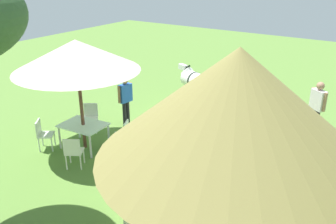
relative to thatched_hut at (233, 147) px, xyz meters
name	(u,v)px	position (x,y,z in m)	size (l,w,h in m)	color
ground_plane	(211,140)	(2.30, -3.84, -2.14)	(36.00, 36.00, 0.00)	#557B33
thatched_hut	(233,147)	(0.00, 0.00, 0.00)	(4.77, 4.77, 3.88)	beige
shade_umbrella	(76,55)	(5.19, -1.35, 0.63)	(3.45, 3.45, 3.20)	brown
patio_dining_table	(83,127)	(5.19, -1.35, -1.48)	(1.34, 1.03, 0.74)	silver
patio_chair_near_lawn	(73,151)	(4.56, -0.36, -1.62)	(0.60, 0.59, 0.90)	white
patio_chair_east_end	(123,134)	(4.13, -1.85, -1.62)	(0.57, 0.58, 0.90)	white
patio_chair_near_hut	(91,115)	(5.86, -2.31, -1.62)	(0.60, 0.60, 0.90)	white
patio_chair_west_end	(43,133)	(6.11, -0.63, -1.62)	(0.60, 0.61, 0.90)	silver
guest_beside_umbrella	(125,97)	(5.18, -3.26, -1.13)	(0.27, 0.60, 1.68)	#222227
standing_watcher	(317,104)	(-0.23, -5.93, -1.08)	(0.54, 0.45, 1.76)	black
striped_lounge_chair	(191,130)	(2.91, -3.64, -1.88)	(0.93, 0.76, 0.64)	#D74544
zebra_nearest_camera	(266,112)	(0.87, -4.45, -1.09)	(1.64, 1.90, 1.59)	silver
zebra_by_umbrella	(198,82)	(4.06, -6.10, -1.19)	(2.05, 1.18, 1.48)	silver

